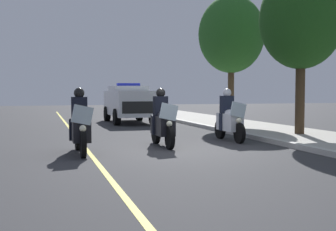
{
  "coord_description": "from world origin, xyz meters",
  "views": [
    {
      "loc": [
        11.34,
        -3.66,
        1.62
      ],
      "look_at": [
        -0.99,
        0.0,
        0.9
      ],
      "focal_mm": 45.98,
      "sensor_mm": 36.0,
      "label": 1
    }
  ],
  "objects_px": {
    "police_motorcycle_lead_right": "(162,123)",
    "police_motorcycle_trailing": "(229,120)",
    "police_suv": "(129,102)",
    "cyclist_background": "(131,103)",
    "police_motorcycle_lead_left": "(80,127)",
    "tree_mid_block": "(301,20)",
    "tree_far_back": "(231,35)"
  },
  "relations": [
    {
      "from": "police_motorcycle_lead_left",
      "to": "police_suv",
      "type": "height_order",
      "value": "police_suv"
    },
    {
      "from": "police_motorcycle_lead_right",
      "to": "tree_mid_block",
      "type": "distance_m",
      "value": 6.61
    },
    {
      "from": "police_suv",
      "to": "police_motorcycle_trailing",
      "type": "bearing_deg",
      "value": 9.64
    },
    {
      "from": "police_motorcycle_lead_left",
      "to": "police_motorcycle_lead_right",
      "type": "bearing_deg",
      "value": 109.42
    },
    {
      "from": "tree_mid_block",
      "to": "tree_far_back",
      "type": "bearing_deg",
      "value": -177.58
    },
    {
      "from": "police_suv",
      "to": "cyclist_background",
      "type": "xyz_separation_m",
      "value": [
        -5.83,
        1.35,
        -0.22
      ]
    },
    {
      "from": "police_motorcycle_lead_left",
      "to": "tree_far_back",
      "type": "bearing_deg",
      "value": 134.01
    },
    {
      "from": "police_suv",
      "to": "tree_mid_block",
      "type": "xyz_separation_m",
      "value": [
        8.49,
        4.54,
        3.1
      ]
    },
    {
      "from": "police_motorcycle_lead_left",
      "to": "police_motorcycle_trailing",
      "type": "bearing_deg",
      "value": 107.65
    },
    {
      "from": "police_motorcycle_lead_right",
      "to": "police_suv",
      "type": "relative_size",
      "value": 0.44
    },
    {
      "from": "police_motorcycle_lead_right",
      "to": "police_motorcycle_lead_left",
      "type": "bearing_deg",
      "value": -70.58
    },
    {
      "from": "police_motorcycle_lead_left",
      "to": "police_suv",
      "type": "xyz_separation_m",
      "value": [
        -10.6,
        3.41,
        0.37
      ]
    },
    {
      "from": "police_motorcycle_lead_right",
      "to": "police_suv",
      "type": "bearing_deg",
      "value": 174.47
    },
    {
      "from": "police_motorcycle_lead_left",
      "to": "police_motorcycle_lead_right",
      "type": "xyz_separation_m",
      "value": [
        -0.87,
        2.47,
        0.0
      ]
    },
    {
      "from": "police_motorcycle_lead_left",
      "to": "tree_mid_block",
      "type": "distance_m",
      "value": 8.93
    },
    {
      "from": "police_motorcycle_lead_right",
      "to": "police_motorcycle_trailing",
      "type": "xyz_separation_m",
      "value": [
        -0.7,
        2.48,
        0.0
      ]
    },
    {
      "from": "police_suv",
      "to": "police_motorcycle_lead_left",
      "type": "bearing_deg",
      "value": -17.82
    },
    {
      "from": "police_motorcycle_lead_right",
      "to": "police_motorcycle_trailing",
      "type": "distance_m",
      "value": 2.57
    },
    {
      "from": "cyclist_background",
      "to": "tree_far_back",
      "type": "distance_m",
      "value": 10.07
    },
    {
      "from": "tree_mid_block",
      "to": "tree_far_back",
      "type": "height_order",
      "value": "tree_far_back"
    },
    {
      "from": "police_motorcycle_lead_right",
      "to": "tree_far_back",
      "type": "distance_m",
      "value": 9.17
    },
    {
      "from": "police_suv",
      "to": "tree_mid_block",
      "type": "bearing_deg",
      "value": 28.14
    },
    {
      "from": "tree_mid_block",
      "to": "police_motorcycle_lead_left",
      "type": "bearing_deg",
      "value": -75.13
    },
    {
      "from": "police_motorcycle_lead_right",
      "to": "tree_mid_block",
      "type": "relative_size",
      "value": 0.36
    },
    {
      "from": "police_motorcycle_lead_left",
      "to": "police_motorcycle_trailing",
      "type": "height_order",
      "value": "same"
    },
    {
      "from": "police_motorcycle_lead_left",
      "to": "cyclist_background",
      "type": "distance_m",
      "value": 17.11
    },
    {
      "from": "tree_far_back",
      "to": "cyclist_background",
      "type": "bearing_deg",
      "value": -161.71
    },
    {
      "from": "cyclist_background",
      "to": "tree_mid_block",
      "type": "height_order",
      "value": "tree_mid_block"
    },
    {
      "from": "police_motorcycle_lead_right",
      "to": "cyclist_background",
      "type": "distance_m",
      "value": 15.73
    },
    {
      "from": "police_suv",
      "to": "tree_far_back",
      "type": "relative_size",
      "value": 0.81
    },
    {
      "from": "tree_far_back",
      "to": "police_motorcycle_lead_right",
      "type": "bearing_deg",
      "value": -38.58
    },
    {
      "from": "police_motorcycle_trailing",
      "to": "police_suv",
      "type": "height_order",
      "value": "police_suv"
    }
  ]
}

